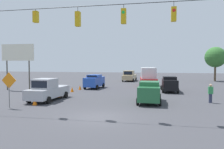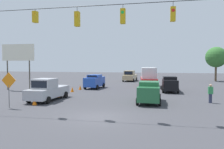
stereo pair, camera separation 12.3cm
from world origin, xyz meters
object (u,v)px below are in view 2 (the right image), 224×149
work_zone_sign (9,83)px  roadside_billboard (18,56)px  traffic_cone_fifth (72,89)px  traffic_cone_second (47,97)px  pickup_truck_tan_withflow_deep (130,76)px  pedestrian (210,93)px  sedan_black_oncoming_far (170,84)px  traffic_cone_third (58,94)px  traffic_cone_fourth (64,92)px  sedan_green_crossing_near (149,92)px  sedan_blue_withflow_far (95,81)px  tree_horizon_left (216,57)px  traffic_cone_farthest (80,87)px  pickup_truck_silver_parked_shoulder (48,90)px  traffic_cone_nearest (35,101)px  overhead_signal_span (100,39)px  box_truck_red_oncoming_deep (149,77)px

work_zone_sign → roadside_billboard: bearing=-58.3°
traffic_cone_fifth → traffic_cone_second: bearing=90.7°
pickup_truck_tan_withflow_deep → traffic_cone_fifth: 18.74m
pickup_truck_tan_withflow_deep → pedestrian: (-10.11, 22.58, -0.12)m
sedan_black_oncoming_far → traffic_cone_third: bearing=31.5°
traffic_cone_fourth → traffic_cone_fifth: bearing=-92.1°
sedan_green_crossing_near → sedan_blue_withflow_far: 12.77m
pickup_truck_tan_withflow_deep → tree_horizon_left: tree_horizon_left is taller
traffic_cone_farthest → pickup_truck_tan_withflow_deep: bearing=-106.8°
traffic_cone_farthest → pedestrian: pedestrian is taller
traffic_cone_farthest → tree_horizon_left: (-21.50, -18.95, 4.44)m
pickup_truck_silver_parked_shoulder → sedan_blue_withflow_far: bearing=-98.2°
traffic_cone_nearest → traffic_cone_third: (-0.08, -4.25, 0.00)m
traffic_cone_nearest → traffic_cone_second: size_ratio=1.00×
pickup_truck_tan_withflow_deep → work_zone_sign: size_ratio=2.00×
traffic_cone_second → traffic_cone_fifth: bearing=-89.3°
pickup_truck_silver_parked_shoulder → roadside_billboard: 10.70m
overhead_signal_span → pickup_truck_silver_parked_shoulder: size_ratio=3.86×
traffic_cone_third → box_truck_red_oncoming_deep: bearing=-124.5°
traffic_cone_second → traffic_cone_third: bearing=-92.4°
traffic_cone_third → pedestrian: size_ratio=0.37×
pickup_truck_silver_parked_shoulder → sedan_green_crossing_near: bearing=-175.4°
sedan_black_oncoming_far → work_zone_sign: bearing=44.7°
sedan_blue_withflow_far → traffic_cone_farthest: 2.62m
traffic_cone_second → traffic_cone_fifth: size_ratio=1.00×
pickup_truck_tan_withflow_deep → roadside_billboard: bearing=54.8°
traffic_cone_fifth → work_zone_sign: 10.34m
sedan_green_crossing_near → traffic_cone_fourth: 10.22m
pickup_truck_tan_withflow_deep → tree_horizon_left: bearing=-169.1°
work_zone_sign → traffic_cone_second: bearing=-110.0°
roadside_billboard → pedestrian: size_ratio=3.56×
pickup_truck_silver_parked_shoulder → sedan_blue_withflow_far: 10.80m
sedan_black_oncoming_far → sedan_blue_withflow_far: (10.28, -1.65, 0.01)m
traffic_cone_farthest → sedan_black_oncoming_far: bearing=-177.8°
sedan_blue_withflow_far → traffic_cone_third: size_ratio=6.63×
sedan_blue_withflow_far → roadside_billboard: bearing=24.3°
sedan_black_oncoming_far → traffic_cone_fourth: bearing=23.3°
traffic_cone_second → sedan_blue_withflow_far: bearing=-97.7°
roadside_billboard → work_zone_sign: (-6.44, 10.41, -2.57)m
pickup_truck_silver_parked_shoulder → work_zone_sign: 4.20m
sedan_blue_withflow_far → traffic_cone_nearest: bearing=83.6°
sedan_blue_withflow_far → sedan_black_oncoming_far: bearing=170.9°
traffic_cone_second → traffic_cone_fifth: 6.54m
work_zone_sign → pickup_truck_silver_parked_shoulder: bearing=-107.8°
overhead_signal_span → traffic_cone_nearest: 8.39m
tree_horizon_left → traffic_cone_fifth: bearing=44.5°
box_truck_red_oncoming_deep → sedan_black_oncoming_far: bearing=116.8°
overhead_signal_span → traffic_cone_nearest: size_ratio=32.51×
traffic_cone_second → traffic_cone_farthest: same height
sedan_blue_withflow_far → pickup_truck_silver_parked_shoulder: bearing=81.8°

